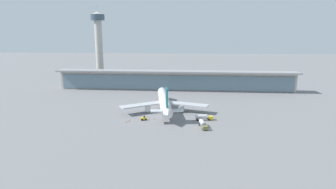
{
  "coord_description": "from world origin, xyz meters",
  "views": [
    {
      "loc": [
        14.45,
        -132.9,
        39.33
      ],
      "look_at": [
        0.0,
        18.47,
        7.67
      ],
      "focal_mm": 28.81,
      "sensor_mm": 36.0,
      "label": 1
    }
  ],
  "objects": [
    {
      "name": "control_tower",
      "position": [
        -69.6,
        102.72,
        36.71
      ],
      "size": [
        12.0,
        12.0,
        67.2
      ],
      "color": "#B2ADA3",
      "rests_on": "ground"
    },
    {
      "name": "airliner_on_stand",
      "position": [
        -1.49,
        11.56,
        5.25
      ],
      "size": [
        47.54,
        62.45,
        16.67
      ],
      "color": "white",
      "rests_on": "ground"
    },
    {
      "name": "ground_plane",
      "position": [
        0.0,
        0.0,
        0.0
      ],
      "size": [
        1200.0,
        1200.0,
        0.0
      ],
      "primitive_type": "plane",
      "color": "slate"
    },
    {
      "name": "terminal_building",
      "position": [
        0.0,
        72.85,
        7.87
      ],
      "size": [
        183.6,
        12.8,
        15.2
      ],
      "color": "#B2ADA3",
      "rests_on": "ground"
    },
    {
      "name": "service_truck_near_nose_yellow",
      "position": [
        19.63,
        -4.92,
        1.71
      ],
      "size": [
        8.87,
        3.87,
        2.95
      ],
      "color": "yellow",
      "rests_on": "ground"
    },
    {
      "name": "safety_cone_delta",
      "position": [
        -17.27,
        -11.64,
        0.32
      ],
      "size": [
        0.62,
        0.62,
        0.7
      ],
      "color": "orange",
      "rests_on": "ground"
    },
    {
      "name": "safety_cone_alpha",
      "position": [
        1.16,
        -6.71,
        0.32
      ],
      "size": [
        0.62,
        0.62,
        0.7
      ],
      "color": "orange",
      "rests_on": "ground"
    },
    {
      "name": "safety_cone_charlie",
      "position": [
        -4.6,
        -5.58,
        0.32
      ],
      "size": [
        0.62,
        0.62,
        0.7
      ],
      "color": "orange",
      "rests_on": "ground"
    },
    {
      "name": "safety_cone_bravo",
      "position": [
        -16.0,
        -10.33,
        0.32
      ],
      "size": [
        0.62,
        0.62,
        0.7
      ],
      "color": "orange",
      "rests_on": "ground"
    },
    {
      "name": "service_truck_mid_apron_olive",
      "position": [
        19.17,
        -16.25,
        1.71
      ],
      "size": [
        4.06,
        8.88,
        2.95
      ],
      "color": "olive",
      "rests_on": "ground"
    },
    {
      "name": "service_truck_under_wing_yellow",
      "position": [
        -9.5,
        -7.61,
        0.87
      ],
      "size": [
        3.25,
        2.53,
        2.05
      ],
      "color": "yellow",
      "rests_on": "ground"
    }
  ]
}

